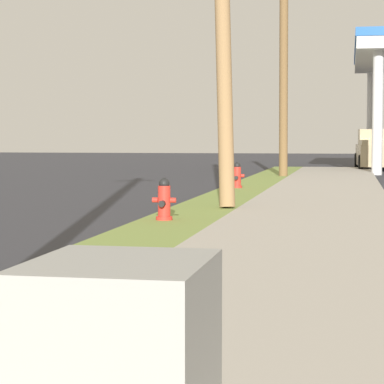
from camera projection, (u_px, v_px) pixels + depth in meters
fire_hydrant_second at (164, 201)px, 14.43m from camera, size 0.42×0.38×0.74m
fire_hydrant_third at (237, 176)px, 23.64m from camera, size 0.42×0.37×0.74m
utility_pole_background at (284, 66)px, 30.63m from camera, size 0.71×1.32×8.05m
truck_tan_at_forecourt at (379, 151)px, 40.10m from camera, size 2.30×5.47×1.97m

